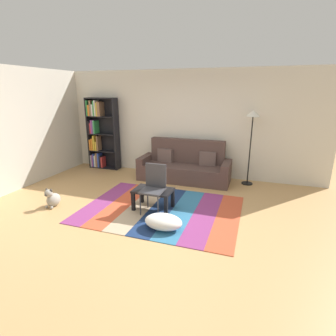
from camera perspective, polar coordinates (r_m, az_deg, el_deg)
name	(u,v)px	position (r m, az deg, el deg)	size (l,w,h in m)	color
ground_plane	(153,213)	(4.95, -3.32, -9.70)	(14.00, 14.00, 0.00)	tan
back_wall	(189,124)	(6.92, 4.55, 9.55)	(6.80, 0.10, 2.70)	silver
left_wall	(31,127)	(7.09, -27.66, 7.91)	(0.10, 5.50, 2.70)	beige
rug	(161,209)	(5.07, -1.49, -8.91)	(2.91, 2.17, 0.01)	#843370
couch	(185,167)	(6.61, 3.64, 0.25)	(2.26, 0.80, 1.00)	#4C3833
bookshelf	(100,134)	(7.78, -14.62, 7.19)	(0.90, 0.28, 1.99)	black
coffee_table	(153,193)	(4.97, -3.24, -5.48)	(0.73, 0.47, 0.39)	black
pouf	(163,222)	(4.36, -1.02, -11.59)	(0.63, 0.43, 0.24)	white
dog	(53,199)	(5.60, -23.79, -6.14)	(0.22, 0.35, 0.40)	#9E998E
standing_lamp	(252,123)	(6.35, 17.87, 9.27)	(0.32, 0.32, 1.76)	black
tv_remote	(151,189)	(4.93, -3.80, -4.63)	(0.04, 0.15, 0.02)	black
folding_chair	(154,184)	(4.81, -3.04, -3.55)	(0.40, 0.40, 0.90)	#38383D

